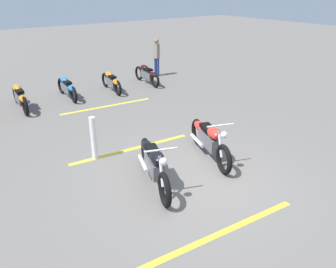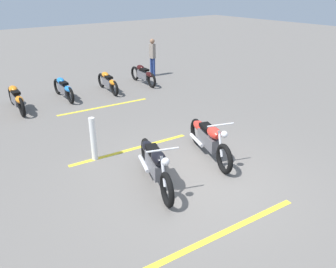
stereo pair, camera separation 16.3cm
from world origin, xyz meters
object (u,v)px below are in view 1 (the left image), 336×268
object	(u,v)px
motorcycle_bright_foreground	(209,139)
motorcycle_row_far_left	(147,74)
bystander_secondary	(157,55)
motorcycle_row_center	(67,88)
motorcycle_dark_foreground	(154,163)
motorcycle_row_left	(112,82)
bollard_post	(94,138)
motorcycle_row_right	(20,97)

from	to	relation	value
motorcycle_bright_foreground	motorcycle_row_far_left	size ratio (longest dim) A/B	1.08
bystander_secondary	motorcycle_row_center	bearing A→B (deg)	0.85
motorcycle_bright_foreground	motorcycle_dark_foreground	size ratio (longest dim) A/B	1.00
motorcycle_row_far_left	motorcycle_row_center	size ratio (longest dim) A/B	1.02
motorcycle_row_left	bystander_secondary	size ratio (longest dim) A/B	1.16
motorcycle_bright_foreground	bollard_post	size ratio (longest dim) A/B	2.05
motorcycle_row_left	motorcycle_row_center	world-z (taller)	motorcycle_row_center
motorcycle_dark_foreground	bollard_post	world-z (taller)	bollard_post
motorcycle_bright_foreground	motorcycle_row_right	distance (m)	6.66
bystander_secondary	bollard_post	size ratio (longest dim) A/B	1.56
motorcycle_dark_foreground	motorcycle_row_right	distance (m)	6.37
motorcycle_bright_foreground	motorcycle_row_center	size ratio (longest dim) A/B	1.10
motorcycle_row_far_left	motorcycle_row_left	bearing A→B (deg)	97.51
motorcycle_dark_foreground	bystander_secondary	bearing A→B (deg)	165.28
motorcycle_dark_foreground	bystander_secondary	size ratio (longest dim) A/B	1.31
motorcycle_bright_foreground	motorcycle_row_right	world-z (taller)	motorcycle_bright_foreground
motorcycle_row_left	motorcycle_row_center	size ratio (longest dim) A/B	0.98
bollard_post	motorcycle_row_far_left	bearing A→B (deg)	-43.52
motorcycle_bright_foreground	motorcycle_row_right	bearing A→B (deg)	-136.61
motorcycle_bright_foreground	motorcycle_row_far_left	world-z (taller)	motorcycle_bright_foreground
motorcycle_row_far_left	motorcycle_row_center	xyz separation A→B (m)	(0.05, 3.38, -0.01)
motorcycle_row_left	bollard_post	distance (m)	5.52
motorcycle_row_far_left	motorcycle_row_right	size ratio (longest dim) A/B	0.96
motorcycle_row_center	motorcycle_dark_foreground	bearing A→B (deg)	176.32
motorcycle_bright_foreground	motorcycle_dark_foreground	world-z (taller)	same
motorcycle_dark_foreground	bollard_post	distance (m)	1.78
motorcycle_dark_foreground	bystander_secondary	world-z (taller)	bystander_secondary
motorcycle_row_far_left	motorcycle_row_left	xyz separation A→B (m)	(-0.11, 1.69, -0.02)
motorcycle_bright_foreground	bollard_post	bearing A→B (deg)	-104.40
motorcycle_row_right	motorcycle_dark_foreground	bearing A→B (deg)	-167.57
motorcycle_row_far_left	motorcycle_row_center	bearing A→B (deg)	92.91
bystander_secondary	bollard_post	xyz separation A→B (m)	(-5.74, 5.67, -0.39)
motorcycle_dark_foreground	bollard_post	bearing A→B (deg)	-142.67
motorcycle_dark_foreground	motorcycle_row_left	xyz separation A→B (m)	(6.40, -2.35, -0.07)
motorcycle_row_far_left	bollard_post	size ratio (longest dim) A/B	1.90
motorcycle_bright_foreground	motorcycle_row_left	xyz separation A→B (m)	(6.19, -0.64, -0.07)
motorcycle_row_left	motorcycle_row_center	xyz separation A→B (m)	(0.16, 1.69, 0.01)
motorcycle_row_left	bystander_secondary	xyz separation A→B (m)	(1.03, -2.79, 0.52)
motorcycle_row_left	motorcycle_bright_foreground	bearing A→B (deg)	179.94
motorcycle_row_left	motorcycle_dark_foreground	bearing A→B (deg)	165.69
motorcycle_row_right	bystander_secondary	distance (m)	6.29
motorcycle_row_far_left	bystander_secondary	size ratio (longest dim) A/B	1.21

